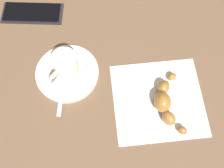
{
  "coord_description": "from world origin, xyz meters",
  "views": [
    {
      "loc": [
        0.01,
        0.24,
        0.57
      ],
      "look_at": [
        0.0,
        0.01,
        0.02
      ],
      "focal_mm": 43.35,
      "sensor_mm": 36.0,
      "label": 1
    }
  ],
  "objects": [
    {
      "name": "ground_plane",
      "position": [
        0.0,
        0.0,
        0.0
      ],
      "size": [
        1.8,
        1.8,
        0.0
      ],
      "primitive_type": "plane",
      "color": "brown"
    },
    {
      "name": "saucer",
      "position": [
        0.1,
        -0.03,
        0.01
      ],
      "size": [
        0.14,
        0.14,
        0.01
      ],
      "primitive_type": "cylinder",
      "color": "silver",
      "rests_on": "ground"
    },
    {
      "name": "cell_phone",
      "position": [
        0.19,
        -0.2,
        0.0
      ],
      "size": [
        0.16,
        0.08,
        0.01
      ],
      "color": "black",
      "rests_on": "ground"
    },
    {
      "name": "espresso_cup",
      "position": [
        0.1,
        -0.03,
        0.04
      ],
      "size": [
        0.07,
        0.07,
        0.06
      ],
      "color": "silver",
      "rests_on": "saucer"
    },
    {
      "name": "croissant",
      "position": [
        -0.11,
        0.06,
        0.02
      ],
      "size": [
        0.07,
        0.15,
        0.04
      ],
      "color": "olive",
      "rests_on": "napkin"
    },
    {
      "name": "napkin",
      "position": [
        -0.1,
        0.05,
        0.0
      ],
      "size": [
        0.21,
        0.2,
        0.0
      ],
      "primitive_type": "cube",
      "rotation": [
        0.0,
        0.0,
        0.05
      ],
      "color": "white",
      "rests_on": "ground"
    },
    {
      "name": "sugar_packet",
      "position": [
        0.06,
        -0.01,
        0.01
      ],
      "size": [
        0.06,
        0.06,
        0.01
      ],
      "primitive_type": "cube",
      "rotation": [
        0.0,
        0.0,
        10.3
      ],
      "color": "beige",
      "rests_on": "saucer"
    },
    {
      "name": "teaspoon",
      "position": [
        0.11,
        -0.01,
        0.01
      ],
      "size": [
        0.03,
        0.14,
        0.01
      ],
      "color": "silver",
      "rests_on": "saucer"
    }
  ]
}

